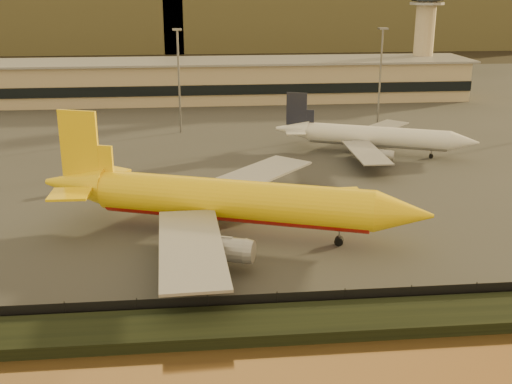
# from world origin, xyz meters

# --- Properties ---
(ground) EXTENTS (900.00, 900.00, 0.00)m
(ground) POSITION_xyz_m (0.00, 0.00, 0.00)
(ground) COLOR black
(ground) RESTS_ON ground
(embankment) EXTENTS (320.00, 7.00, 1.40)m
(embankment) POSITION_xyz_m (0.00, -17.00, 0.70)
(embankment) COLOR black
(embankment) RESTS_ON ground
(tarmac) EXTENTS (320.00, 220.00, 0.20)m
(tarmac) POSITION_xyz_m (0.00, 95.00, 0.10)
(tarmac) COLOR #2D2D2D
(tarmac) RESTS_ON ground
(perimeter_fence) EXTENTS (300.00, 0.05, 2.20)m
(perimeter_fence) POSITION_xyz_m (0.00, -13.00, 1.30)
(perimeter_fence) COLOR black
(perimeter_fence) RESTS_ON tarmac
(terminal_building) EXTENTS (202.00, 25.00, 12.60)m
(terminal_building) POSITION_xyz_m (-14.52, 125.55, 6.25)
(terminal_building) COLOR tan
(terminal_building) RESTS_ON tarmac
(control_tower) EXTENTS (11.20, 11.20, 35.50)m
(control_tower) POSITION_xyz_m (70.00, 131.00, 21.66)
(control_tower) COLOR tan
(control_tower) RESTS_ON tarmac
(apron_light_masts) EXTENTS (152.20, 12.20, 25.40)m
(apron_light_masts) POSITION_xyz_m (15.00, 75.00, 15.70)
(apron_light_masts) COLOR slate
(apron_light_masts) RESTS_ON tarmac
(dhl_cargo_jet) EXTENTS (58.02, 55.13, 17.85)m
(dhl_cargo_jet) POSITION_xyz_m (-2.34, 10.87, 5.53)
(dhl_cargo_jet) COLOR yellow
(dhl_cargo_jet) RESTS_ON tarmac
(white_narrowbody_jet) EXTENTS (42.38, 40.01, 12.72)m
(white_narrowbody_jet) POSITION_xyz_m (32.40, 54.82, 4.00)
(white_narrowbody_jet) COLOR silver
(white_narrowbody_jet) RESTS_ON tarmac
(gse_vehicle_yellow) EXTENTS (3.77, 1.76, 1.68)m
(gse_vehicle_yellow) POSITION_xyz_m (19.76, 25.98, 1.04)
(gse_vehicle_yellow) COLOR yellow
(gse_vehicle_yellow) RESTS_ON tarmac
(gse_vehicle_white) EXTENTS (3.84, 2.78, 1.58)m
(gse_vehicle_white) POSITION_xyz_m (-29.51, 33.39, 0.99)
(gse_vehicle_white) COLOR silver
(gse_vehicle_white) RESTS_ON tarmac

